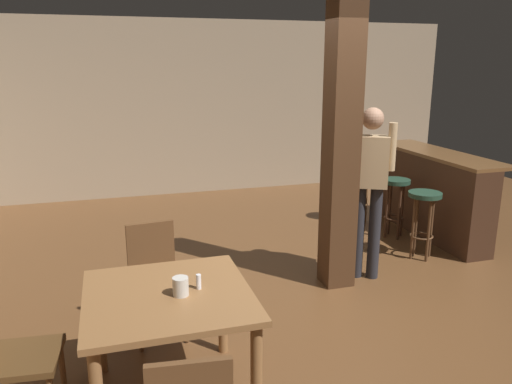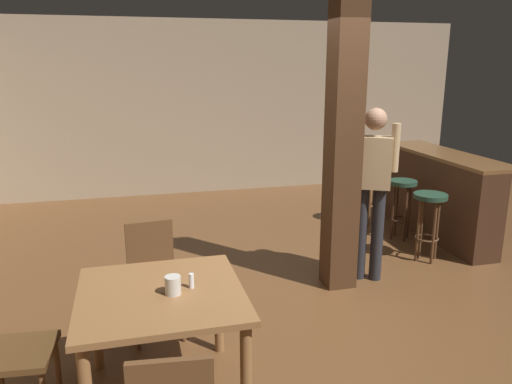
{
  "view_description": "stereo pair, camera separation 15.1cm",
  "coord_description": "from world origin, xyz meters",
  "px_view_note": "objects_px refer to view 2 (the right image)",
  "views": [
    {
      "loc": [
        -1.85,
        -3.69,
        2.13
      ],
      "look_at": [
        -0.66,
        0.33,
        1.04
      ],
      "focal_mm": 35.0,
      "sensor_mm": 36.0,
      "label": 1
    },
    {
      "loc": [
        -1.71,
        -3.73,
        2.13
      ],
      "look_at": [
        -0.66,
        0.33,
        1.04
      ],
      "focal_mm": 35.0,
      "sensor_mm": 36.0,
      "label": 2
    }
  ],
  "objects_px": {
    "standing_person": "(372,182)",
    "bar_stool_far": "(367,182)",
    "chair_north": "(153,272)",
    "bar_stool_mid": "(402,196)",
    "chair_west": "(2,346)",
    "bar_counter": "(436,194)",
    "bar_stool_near": "(429,210)",
    "dining_table": "(162,308)",
    "napkin_cup": "(173,285)",
    "salt_shaker": "(191,281)"
  },
  "relations": [
    {
      "from": "bar_counter",
      "to": "bar_stool_far",
      "type": "bearing_deg",
      "value": 137.18
    },
    {
      "from": "dining_table",
      "to": "bar_stool_far",
      "type": "relative_size",
      "value": 1.29
    },
    {
      "from": "chair_north",
      "to": "chair_west",
      "type": "height_order",
      "value": "same"
    },
    {
      "from": "standing_person",
      "to": "bar_counter",
      "type": "bearing_deg",
      "value": 35.35
    },
    {
      "from": "dining_table",
      "to": "bar_stool_far",
      "type": "height_order",
      "value": "bar_stool_far"
    },
    {
      "from": "napkin_cup",
      "to": "bar_stool_far",
      "type": "bearing_deg",
      "value": 46.82
    },
    {
      "from": "salt_shaker",
      "to": "bar_stool_far",
      "type": "bearing_deg",
      "value": 47.52
    },
    {
      "from": "bar_counter",
      "to": "dining_table",
      "type": "bearing_deg",
      "value": -146.28
    },
    {
      "from": "napkin_cup",
      "to": "bar_stool_near",
      "type": "bearing_deg",
      "value": 30.11
    },
    {
      "from": "napkin_cup",
      "to": "standing_person",
      "type": "xyz_separation_m",
      "value": [
        2.06,
        1.41,
        0.2
      ]
    },
    {
      "from": "dining_table",
      "to": "bar_stool_far",
      "type": "bearing_deg",
      "value": 45.64
    },
    {
      "from": "napkin_cup",
      "to": "bar_stool_near",
      "type": "relative_size",
      "value": 0.15
    },
    {
      "from": "bar_stool_near",
      "to": "bar_stool_far",
      "type": "xyz_separation_m",
      "value": [
        -0.07,
        1.34,
        0.01
      ]
    },
    {
      "from": "chair_west",
      "to": "napkin_cup",
      "type": "xyz_separation_m",
      "value": [
        1.01,
        -0.06,
        0.3
      ]
    },
    {
      "from": "chair_west",
      "to": "bar_stool_mid",
      "type": "relative_size",
      "value": 1.19
    },
    {
      "from": "napkin_cup",
      "to": "salt_shaker",
      "type": "relative_size",
      "value": 1.2
    },
    {
      "from": "salt_shaker",
      "to": "bar_stool_far",
      "type": "relative_size",
      "value": 0.12
    },
    {
      "from": "chair_west",
      "to": "chair_north",
      "type": "bearing_deg",
      "value": 42.92
    },
    {
      "from": "dining_table",
      "to": "napkin_cup",
      "type": "xyz_separation_m",
      "value": [
        0.07,
        -0.05,
        0.17
      ]
    },
    {
      "from": "dining_table",
      "to": "chair_north",
      "type": "height_order",
      "value": "chair_north"
    },
    {
      "from": "chair_west",
      "to": "napkin_cup",
      "type": "bearing_deg",
      "value": -3.24
    },
    {
      "from": "chair_north",
      "to": "bar_stool_far",
      "type": "relative_size",
      "value": 1.12
    },
    {
      "from": "napkin_cup",
      "to": "dining_table",
      "type": "bearing_deg",
      "value": 146.83
    },
    {
      "from": "dining_table",
      "to": "bar_stool_near",
      "type": "xyz_separation_m",
      "value": [
        2.98,
        1.64,
        -0.06
      ]
    },
    {
      "from": "standing_person",
      "to": "bar_stool_far",
      "type": "height_order",
      "value": "standing_person"
    },
    {
      "from": "bar_stool_near",
      "to": "bar_stool_mid",
      "type": "distance_m",
      "value": 0.7
    },
    {
      "from": "chair_west",
      "to": "bar_counter",
      "type": "xyz_separation_m",
      "value": [
        4.5,
        2.37,
        0.03
      ]
    },
    {
      "from": "napkin_cup",
      "to": "bar_stool_far",
      "type": "height_order",
      "value": "napkin_cup"
    },
    {
      "from": "chair_west",
      "to": "bar_counter",
      "type": "distance_m",
      "value": 5.09
    },
    {
      "from": "dining_table",
      "to": "bar_stool_mid",
      "type": "bearing_deg",
      "value": 37.36
    },
    {
      "from": "bar_stool_far",
      "to": "bar_stool_mid",
      "type": "bearing_deg",
      "value": -77.18
    },
    {
      "from": "chair_north",
      "to": "salt_shaker",
      "type": "relative_size",
      "value": 9.2
    },
    {
      "from": "bar_stool_mid",
      "to": "chair_north",
      "type": "bearing_deg",
      "value": -154.49
    },
    {
      "from": "bar_counter",
      "to": "bar_stool_far",
      "type": "relative_size",
      "value": 2.59
    },
    {
      "from": "chair_north",
      "to": "standing_person",
      "type": "height_order",
      "value": "standing_person"
    },
    {
      "from": "chair_west",
      "to": "bar_stool_far",
      "type": "bearing_deg",
      "value": 37.65
    },
    {
      "from": "standing_person",
      "to": "napkin_cup",
      "type": "bearing_deg",
      "value": -145.57
    },
    {
      "from": "salt_shaker",
      "to": "bar_stool_mid",
      "type": "distance_m",
      "value": 3.7
    },
    {
      "from": "napkin_cup",
      "to": "bar_stool_mid",
      "type": "xyz_separation_m",
      "value": [
        2.99,
        2.39,
        -0.25
      ]
    },
    {
      "from": "napkin_cup",
      "to": "chair_west",
      "type": "bearing_deg",
      "value": 176.76
    },
    {
      "from": "bar_stool_far",
      "to": "bar_stool_near",
      "type": "bearing_deg",
      "value": -87.13
    },
    {
      "from": "napkin_cup",
      "to": "bar_stool_mid",
      "type": "height_order",
      "value": "napkin_cup"
    },
    {
      "from": "chair_west",
      "to": "bar_stool_near",
      "type": "height_order",
      "value": "chair_west"
    },
    {
      "from": "bar_stool_mid",
      "to": "bar_stool_far",
      "type": "bearing_deg",
      "value": 102.82
    },
    {
      "from": "bar_stool_mid",
      "to": "chair_west",
      "type": "bearing_deg",
      "value": -149.79
    },
    {
      "from": "dining_table",
      "to": "napkin_cup",
      "type": "bearing_deg",
      "value": -33.17
    },
    {
      "from": "standing_person",
      "to": "bar_stool_far",
      "type": "bearing_deg",
      "value": 64.11
    },
    {
      "from": "bar_stool_far",
      "to": "chair_west",
      "type": "bearing_deg",
      "value": -142.35
    },
    {
      "from": "bar_stool_mid",
      "to": "bar_stool_near",
      "type": "bearing_deg",
      "value": -96.48
    },
    {
      "from": "dining_table",
      "to": "standing_person",
      "type": "xyz_separation_m",
      "value": [
        2.13,
        1.36,
        0.37
      ]
    }
  ]
}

